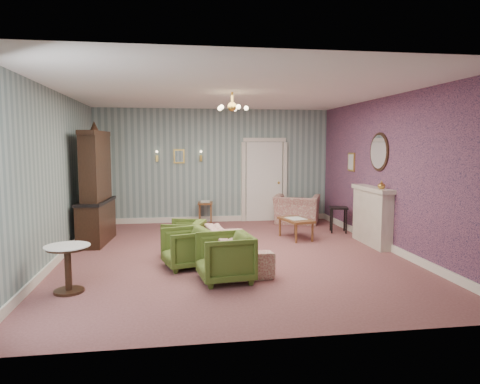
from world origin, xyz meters
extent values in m
plane|color=#854F4D|center=(0.00, 0.00, 0.00)|extent=(7.00, 7.00, 0.00)
plane|color=white|center=(0.00, 0.00, 2.90)|extent=(7.00, 7.00, 0.00)
plane|color=slate|center=(0.00, 3.50, 1.45)|extent=(6.00, 0.00, 6.00)
plane|color=slate|center=(0.00, -3.50, 1.45)|extent=(6.00, 0.00, 6.00)
plane|color=slate|center=(-3.00, 0.00, 1.45)|extent=(0.00, 7.00, 7.00)
plane|color=slate|center=(3.00, 0.00, 1.45)|extent=(0.00, 7.00, 7.00)
plane|color=#A95469|center=(2.98, 0.00, 1.45)|extent=(0.00, 7.00, 7.00)
imported|color=#4A6021|center=(-0.31, -1.51, 0.39)|extent=(0.79, 0.84, 0.77)
imported|color=#4A6021|center=(-0.85, -0.71, 0.35)|extent=(0.80, 0.83, 0.71)
imported|color=#4A6021|center=(-0.87, 0.16, 0.34)|extent=(0.80, 0.83, 0.69)
imported|color=#953C3D|center=(-0.04, -0.62, 0.39)|extent=(0.76, 2.03, 0.78)
imported|color=#953C3D|center=(2.04, 2.94, 0.48)|extent=(1.29, 1.09, 0.96)
imported|color=gold|center=(2.84, 0.00, 1.23)|extent=(0.15, 0.15, 0.15)
cube|color=maroon|center=(1.99, 2.79, 0.48)|extent=(0.41, 0.28, 0.39)
camera|label=1|loc=(-1.01, -7.67, 1.98)|focal=32.56mm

